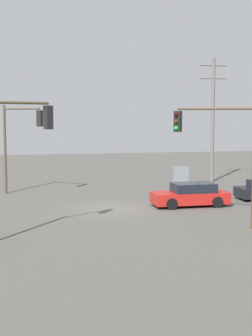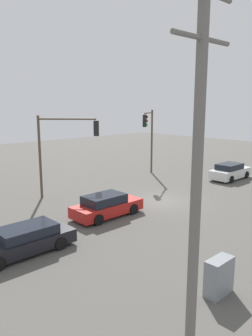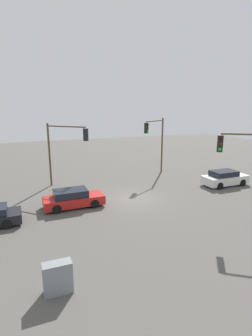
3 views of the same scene
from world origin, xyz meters
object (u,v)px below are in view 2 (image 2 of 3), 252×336
object	(u,v)px
sedan_red	(106,206)
sedan_dark	(23,240)
sedan_white	(230,172)
electrical_cabinet	(219,277)
traffic_signal_cross	(63,142)
traffic_signal_aux	(149,131)

from	to	relation	value
sedan_red	sedan_dark	xyz separation A→B (m)	(-5.90, -1.25, -0.05)
sedan_white	electrical_cabinet	xyz separation A→B (m)	(-16.83, -9.08, -0.02)
traffic_signal_cross	sedan_red	bearing A→B (deg)	-47.87
sedan_white	sedan_dark	distance (m)	20.39
sedan_red	traffic_signal_aux	distance (m)	12.40
traffic_signal_cross	electrical_cabinet	distance (m)	14.70
sedan_white	traffic_signal_cross	distance (m)	15.33
traffic_signal_aux	sedan_dark	bearing A→B (deg)	-7.16
electrical_cabinet	traffic_signal_aux	bearing A→B (deg)	50.14
sedan_white	traffic_signal_cross	size ratio (longest dim) A/B	0.74
sedan_red	traffic_signal_cross	size ratio (longest dim) A/B	0.75
sedan_red	sedan_white	world-z (taller)	sedan_white
traffic_signal_aux	electrical_cabinet	xyz separation A→B (m)	(-12.60, -15.10, -3.50)
sedan_white	electrical_cabinet	world-z (taller)	sedan_white
traffic_signal_cross	electrical_cabinet	size ratio (longest dim) A/B	4.40
sedan_red	traffic_signal_aux	size ratio (longest dim) A/B	0.72
sedan_red	sedan_dark	size ratio (longest dim) A/B	0.94
sedan_white	sedan_dark	xyz separation A→B (m)	(-20.35, -1.30, -0.09)
electrical_cabinet	sedan_red	bearing A→B (deg)	75.24
sedan_white	traffic_signal_aux	world-z (taller)	traffic_signal_aux
traffic_signal_cross	electrical_cabinet	world-z (taller)	traffic_signal_cross
sedan_white	traffic_signal_aux	xyz separation A→B (m)	(-4.22, 6.01, 3.48)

